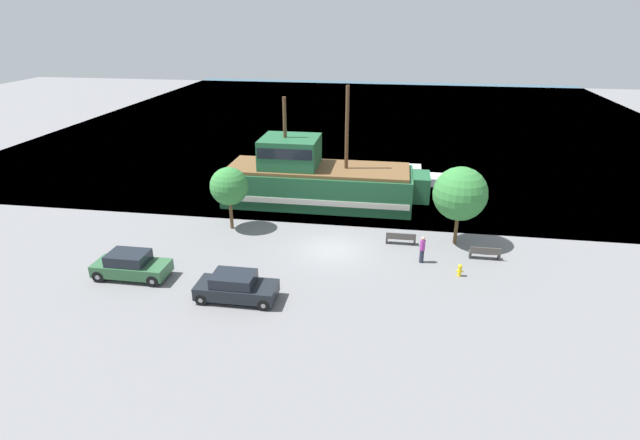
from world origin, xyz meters
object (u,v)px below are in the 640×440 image
object	(u,v)px
bench_promenade_west	(401,238)
parked_car_curb_front	(236,287)
pirate_ship	(316,180)
fire_hydrant	(460,270)
moored_boat_dockside	(409,176)
bench_promenade_east	(485,253)
parked_car_curb_mid	(131,265)
pedestrian_walking_near	(422,249)

from	to	relation	value
bench_promenade_west	parked_car_curb_front	bearing A→B (deg)	-136.28
pirate_ship	fire_hydrant	size ratio (longest dim) A/B	21.09
moored_boat_dockside	bench_promenade_west	size ratio (longest dim) A/B	3.41
parked_car_curb_front	bench_promenade_west	bearing A→B (deg)	43.72
bench_promenade_east	parked_car_curb_front	bearing A→B (deg)	-153.46
parked_car_curb_mid	pedestrian_walking_near	bearing A→B (deg)	15.16
parked_car_curb_mid	bench_promenade_east	xyz separation A→B (m)	(20.68, 5.58, -0.34)
pirate_ship	moored_boat_dockside	bearing A→B (deg)	40.17
parked_car_curb_front	bench_promenade_east	xyz separation A→B (m)	(13.92, 6.96, -0.31)
pirate_ship	fire_hydrant	world-z (taller)	pirate_ship
moored_boat_dockside	fire_hydrant	world-z (taller)	moored_boat_dockside
pirate_ship	moored_boat_dockside	world-z (taller)	pirate_ship
pirate_ship	moored_boat_dockside	size ratio (longest dim) A/B	2.41
moored_boat_dockside	bench_promenade_east	world-z (taller)	moored_boat_dockside
bench_promenade_east	pedestrian_walking_near	size ratio (longest dim) A/B	1.07
fire_hydrant	bench_promenade_east	size ratio (longest dim) A/B	0.41
bench_promenade_east	bench_promenade_west	bearing A→B (deg)	165.33
moored_boat_dockside	bench_promenade_west	world-z (taller)	moored_boat_dockside
parked_car_curb_front	bench_promenade_east	size ratio (longest dim) A/B	2.31
moored_boat_dockside	parked_car_curb_front	bearing A→B (deg)	-113.53
parked_car_curb_mid	pedestrian_walking_near	distance (m)	17.35
parked_car_curb_front	bench_promenade_west	size ratio (longest dim) A/B	2.20
moored_boat_dockside	fire_hydrant	size ratio (longest dim) A/B	8.74
fire_hydrant	pedestrian_walking_near	size ratio (longest dim) A/B	0.44
moored_boat_dockside	parked_car_curb_mid	size ratio (longest dim) A/B	1.55
parked_car_curb_front	parked_car_curb_mid	bearing A→B (deg)	168.51
fire_hydrant	bench_promenade_east	bearing A→B (deg)	54.14
parked_car_curb_mid	bench_promenade_west	size ratio (longest dim) A/B	2.20
pirate_ship	parked_car_curb_mid	size ratio (longest dim) A/B	3.74
parked_car_curb_mid	bench_promenade_east	bearing A→B (deg)	15.10
parked_car_curb_mid	pedestrian_walking_near	size ratio (longest dim) A/B	2.48
parked_car_curb_mid	bench_promenade_west	bearing A→B (deg)	24.20
pedestrian_walking_near	parked_car_curb_mid	bearing A→B (deg)	-164.84
parked_car_curb_front	fire_hydrant	bearing A→B (deg)	20.32
pirate_ship	pedestrian_walking_near	size ratio (longest dim) A/B	9.29
pirate_ship	parked_car_curb_front	xyz separation A→B (m)	(-1.84, -15.16, -1.18)
parked_car_curb_front	pirate_ship	bearing A→B (deg)	83.09
pirate_ship	parked_car_curb_front	world-z (taller)	pirate_ship
bench_promenade_east	moored_boat_dockside	bearing A→B (deg)	107.37
bench_promenade_west	pedestrian_walking_near	distance (m)	2.77
parked_car_curb_front	pedestrian_walking_near	size ratio (longest dim) A/B	2.49
fire_hydrant	bench_promenade_east	xyz separation A→B (m)	(1.78, 2.46, 0.03)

